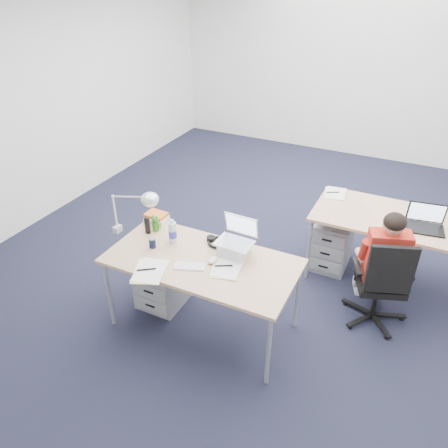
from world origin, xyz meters
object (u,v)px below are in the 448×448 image
(water_bottle, at_px, (173,231))
(cordless_phone, at_px, (147,226))
(seated_person, at_px, (381,261))
(computer_mouse, at_px, (213,260))
(desk_far, at_px, (397,222))
(silver_laptop, at_px, (235,239))
(can_koozie, at_px, (152,242))
(wireless_keyboard, at_px, (190,266))
(headphones, at_px, (219,242))
(desk_near, at_px, (202,264))
(desk_lamp, at_px, (128,211))
(drawer_pedestal_far, at_px, (331,242))
(office_chair, at_px, (377,298))
(sunglasses, at_px, (230,258))
(book_stack, at_px, (156,218))
(dark_laptop, at_px, (427,218))
(drawer_pedestal_near, at_px, (164,277))
(far_cup, at_px, (415,214))
(bear_figurine, at_px, (155,223))

(water_bottle, distance_m, cordless_phone, 0.29)
(seated_person, xyz_separation_m, computer_mouse, (-1.24, -0.88, 0.19))
(desk_far, distance_m, silver_laptop, 1.73)
(desk_far, distance_m, can_koozie, 2.37)
(wireless_keyboard, height_order, headphones, headphones)
(desk_near, distance_m, desk_lamp, 0.81)
(computer_mouse, bearing_deg, drawer_pedestal_far, 67.75)
(desk_near, distance_m, wireless_keyboard, 0.15)
(office_chair, relative_size, can_koozie, 9.58)
(computer_mouse, bearing_deg, sunglasses, 46.33)
(desk_far, bearing_deg, cordless_phone, -147.42)
(seated_person, distance_m, water_bottle, 1.88)
(sunglasses, bearing_deg, office_chair, 49.92)
(desk_near, relative_size, desk_lamp, 3.13)
(book_stack, relative_size, desk_lamp, 0.41)
(can_koozie, relative_size, dark_laptop, 0.29)
(desk_near, bearing_deg, drawer_pedestal_near, 163.59)
(can_koozie, bearing_deg, far_cup, 37.15)
(silver_laptop, bearing_deg, water_bottle, -171.25)
(desk_far, distance_m, bear_figurine, 2.33)
(water_bottle, height_order, far_cup, water_bottle)
(headphones, bearing_deg, seated_person, 36.26)
(silver_laptop, xyz_separation_m, computer_mouse, (-0.12, -0.17, -0.14))
(drawer_pedestal_near, relative_size, drawer_pedestal_far, 1.00)
(drawer_pedestal_far, relative_size, desk_lamp, 1.07)
(far_cup, bearing_deg, can_koozie, -142.85)
(bear_figurine, bearing_deg, seated_person, 32.79)
(wireless_keyboard, height_order, book_stack, book_stack)
(can_koozie, bearing_deg, computer_mouse, 3.65)
(seated_person, distance_m, dark_laptop, 0.60)
(book_stack, distance_m, far_cup, 2.48)
(desk_near, xyz_separation_m, desk_lamp, (-0.75, 0.05, 0.30))
(computer_mouse, bearing_deg, office_chair, 32.87)
(bear_figurine, distance_m, desk_lamp, 0.29)
(silver_laptop, xyz_separation_m, headphones, (-0.19, 0.09, -0.14))
(drawer_pedestal_near, bearing_deg, office_chair, 17.53)
(computer_mouse, distance_m, book_stack, 0.85)
(desk_far, height_order, silver_laptop, silver_laptop)
(office_chair, height_order, bear_figurine, office_chair)
(office_chair, height_order, water_bottle, water_bottle)
(headphones, xyz_separation_m, far_cup, (1.51, 1.21, 0.04))
(seated_person, height_order, bear_figurine, seated_person)
(silver_laptop, xyz_separation_m, desk_lamp, (-0.96, -0.14, 0.09))
(wireless_keyboard, distance_m, bear_figurine, 0.67)
(headphones, relative_size, cordless_phone, 1.57)
(drawer_pedestal_far, relative_size, book_stack, 2.62)
(desk_lamp, bearing_deg, drawer_pedestal_near, 25.99)
(office_chair, height_order, wireless_keyboard, office_chair)
(headphones, bearing_deg, book_stack, -174.84)
(desk_far, xyz_separation_m, headphones, (-1.37, -1.17, 0.07))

